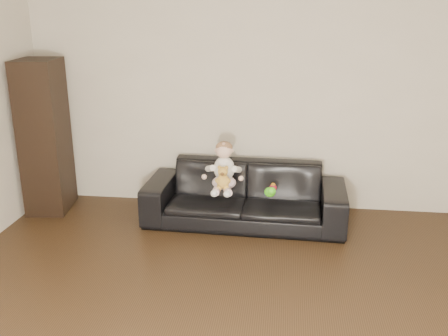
# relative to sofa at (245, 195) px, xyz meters

# --- Properties ---
(wall_back) EXTENTS (5.00, 0.00, 5.00)m
(wall_back) POSITION_rel_sofa_xyz_m (0.10, 0.50, 1.00)
(wall_back) COLOR beige
(wall_back) RESTS_ON ground
(sofa) EXTENTS (2.07, 0.86, 0.60)m
(sofa) POSITION_rel_sofa_xyz_m (0.00, 0.00, 0.00)
(sofa) COLOR black
(sofa) RESTS_ON floor
(cabinet) EXTENTS (0.48, 0.61, 1.64)m
(cabinet) POSITION_rel_sofa_xyz_m (-2.17, 0.10, 0.52)
(cabinet) COLOR black
(cabinet) RESTS_ON floor
(shelf_item) EXTENTS (0.21, 0.27, 0.28)m
(shelf_item) POSITION_rel_sofa_xyz_m (-2.15, 0.10, 0.89)
(shelf_item) COLOR silver
(shelf_item) RESTS_ON cabinet
(baby) EXTENTS (0.35, 0.43, 0.49)m
(baby) POSITION_rel_sofa_xyz_m (-0.20, -0.11, 0.31)
(baby) COLOR #F5CFD5
(baby) RESTS_ON sofa
(teddy_bear) EXTENTS (0.15, 0.15, 0.24)m
(teddy_bear) POSITION_rel_sofa_xyz_m (-0.19, -0.26, 0.27)
(teddy_bear) COLOR gold
(teddy_bear) RESTS_ON sofa
(toy_green) EXTENTS (0.12, 0.14, 0.09)m
(toy_green) POSITION_rel_sofa_xyz_m (0.27, -0.26, 0.14)
(toy_green) COLOR #4BDA19
(toy_green) RESTS_ON sofa
(toy_rattle) EXTENTS (0.08, 0.08, 0.07)m
(toy_rattle) POSITION_rel_sofa_xyz_m (0.29, -0.11, 0.13)
(toy_rattle) COLOR red
(toy_rattle) RESTS_ON sofa
(toy_blue_disc) EXTENTS (0.11, 0.11, 0.01)m
(toy_blue_disc) POSITION_rel_sofa_xyz_m (0.26, -0.20, 0.10)
(toy_blue_disc) COLOR #1993CA
(toy_blue_disc) RESTS_ON sofa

